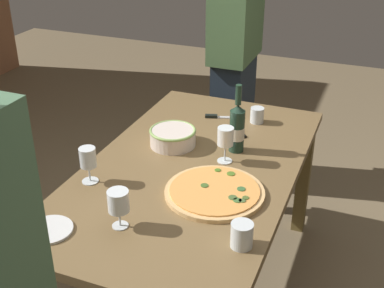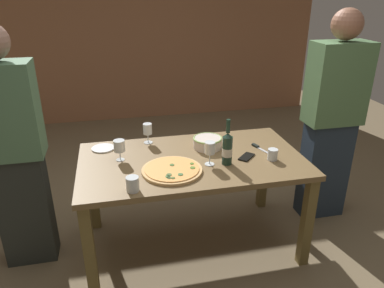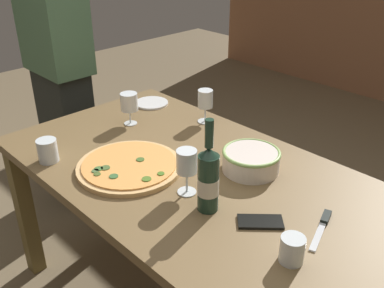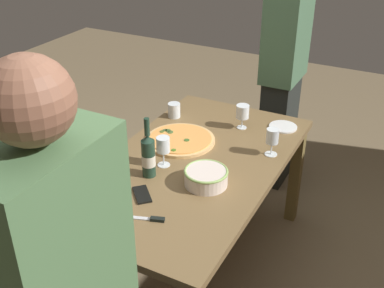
{
  "view_description": "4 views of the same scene",
  "coord_description": "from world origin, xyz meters",
  "views": [
    {
      "loc": [
        -1.82,
        -0.72,
        1.89
      ],
      "look_at": [
        0.0,
        0.0,
        0.86
      ],
      "focal_mm": 47.56,
      "sensor_mm": 36.0,
      "label": 1
    },
    {
      "loc": [
        -0.52,
        -2.32,
        1.9
      ],
      "look_at": [
        0.0,
        0.0,
        0.86
      ],
      "focal_mm": 34.38,
      "sensor_mm": 36.0,
      "label": 2
    },
    {
      "loc": [
        1.04,
        -1.01,
        1.62
      ],
      "look_at": [
        0.0,
        0.0,
        0.86
      ],
      "focal_mm": 40.95,
      "sensor_mm": 36.0,
      "label": 3
    },
    {
      "loc": [
        1.97,
        1.02,
        2.1
      ],
      "look_at": [
        0.0,
        0.0,
        0.86
      ],
      "focal_mm": 44.69,
      "sensor_mm": 36.0,
      "label": 4
    }
  ],
  "objects": [
    {
      "name": "pizza",
      "position": [
        -0.17,
        -0.17,
        0.76
      ],
      "size": [
        0.41,
        0.41,
        0.03
      ],
      "color": "#E5B472",
      "rests_on": "dining_table"
    },
    {
      "name": "side_plate",
      "position": [
        -0.62,
        0.31,
        0.76
      ],
      "size": [
        0.17,
        0.17,
        0.01
      ],
      "primitive_type": "cylinder",
      "color": "white",
      "rests_on": "dining_table"
    },
    {
      "name": "cup_amber",
      "position": [
        -0.45,
        -0.36,
        0.8
      ],
      "size": [
        0.08,
        0.08,
        0.09
      ],
      "primitive_type": "cylinder",
      "color": "white",
      "rests_on": "dining_table"
    },
    {
      "name": "dining_table",
      "position": [
        0.0,
        0.0,
        0.66
      ],
      "size": [
        1.6,
        0.9,
        0.75
      ],
      "color": "brown",
      "rests_on": "ground"
    },
    {
      "name": "wine_glass_near_pizza",
      "position": [
        -0.28,
        0.35,
        0.86
      ],
      "size": [
        0.07,
        0.07,
        0.16
      ],
      "color": "white",
      "rests_on": "dining_table"
    },
    {
      "name": "wine_glass_by_bottle",
      "position": [
        0.1,
        -0.12,
        0.87
      ],
      "size": [
        0.07,
        0.07,
        0.17
      ],
      "color": "white",
      "rests_on": "dining_table"
    },
    {
      "name": "ground_plane",
      "position": [
        0.0,
        0.0,
        0.0
      ],
      "size": [
        8.0,
        8.0,
        0.0
      ],
      "primitive_type": "plane",
      "color": "#756347"
    },
    {
      "name": "serving_bowl",
      "position": [
        0.16,
        0.16,
        0.8
      ],
      "size": [
        0.22,
        0.22,
        0.08
      ],
      "color": "silver",
      "rests_on": "dining_table"
    },
    {
      "name": "wine_bottle",
      "position": [
        0.22,
        -0.14,
        0.87
      ],
      "size": [
        0.07,
        0.07,
        0.33
      ],
      "color": "#1F392A",
      "rests_on": "dining_table"
    },
    {
      "name": "wine_glass_far_left",
      "position": [
        -0.5,
        0.08,
        0.86
      ],
      "size": [
        0.08,
        0.08,
        0.15
      ],
      "color": "white",
      "rests_on": "dining_table"
    },
    {
      "name": "cell_phone",
      "position": [
        0.39,
        -0.07,
        0.76
      ],
      "size": [
        0.15,
        0.15,
        0.01
      ],
      "primitive_type": "cube",
      "rotation": [
        0.0,
        0.0,
        2.35
      ],
      "color": "black",
      "rests_on": "dining_table"
    },
    {
      "name": "pizza_knife",
      "position": [
        0.54,
        0.06,
        0.76
      ],
      "size": [
        0.09,
        0.2,
        0.02
      ],
      "color": "silver",
      "rests_on": "dining_table"
    },
    {
      "name": "person_guest_left",
      "position": [
        -1.2,
        0.11,
        0.87
      ],
      "size": [
        0.41,
        0.24,
        1.7
      ],
      "rotation": [
        0.0,
        0.0,
        -0.09
      ],
      "color": "#252926",
      "rests_on": "ground"
    },
    {
      "name": "cup_ceramic",
      "position": [
        0.55,
        -0.15,
        0.79
      ],
      "size": [
        0.07,
        0.07,
        0.08
      ],
      "primitive_type": "cylinder",
      "color": "white",
      "rests_on": "dining_table"
    }
  ]
}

